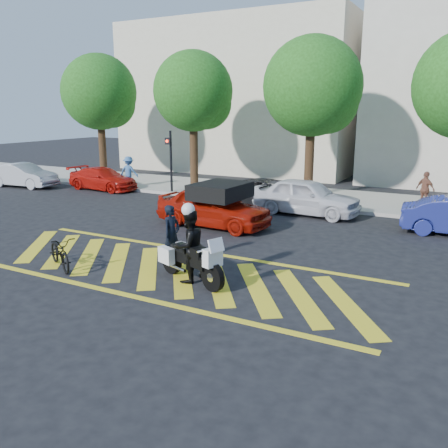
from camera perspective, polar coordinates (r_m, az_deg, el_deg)
The scene contains 19 objects.
ground at distance 13.05m, azimuth -6.97°, elevation -5.52°, with size 90.00×90.00×0.00m, color black.
sidewalk at distance 23.55m, azimuth 10.03°, elevation 3.25°, with size 60.00×5.00×0.15m, color #9E998E.
crosswalk at distance 13.07m, azimuth -7.11°, elevation -5.48°, with size 12.33×4.00×0.01m.
building_left at distance 34.54m, azimuth 2.22°, elevation 14.95°, with size 16.00×8.00×10.00m, color beige.
tree_far_left at distance 29.84m, azimuth -14.50°, elevation 14.81°, with size 4.40×4.40×7.41m.
tree_left at distance 25.92m, azimuth -3.42°, elevation 15.31°, with size 4.20×4.20×7.26m.
tree_center at distance 23.20m, azimuth 10.93°, elevation 15.53°, with size 4.60×4.60×7.56m.
signal_pole at distance 24.15m, azimuth -6.49°, elevation 8.06°, with size 0.28×0.43×3.20m.
officer_bike at distance 13.43m, azimuth -6.31°, elevation -1.23°, with size 0.61×0.40×1.66m, color black.
bicycle at distance 13.74m, azimuth -19.14°, elevation -3.18°, with size 0.62×1.77×0.93m, color black.
police_motorcycle at distance 12.00m, azimuth -4.11°, elevation -4.27°, with size 2.32×1.24×1.07m.
officer_moto at distance 11.89m, azimuth -4.25°, elevation -2.64°, with size 0.91×0.71×1.87m, color black.
red_convertible at distance 17.51m, azimuth -1.27°, elevation 2.09°, with size 1.76×4.37×1.49m, color #971206.
parked_far_left at distance 28.73m, azimuth -22.99°, elevation 5.42°, with size 1.38×3.97×1.31m, color #9B9DA2.
parked_left at distance 26.39m, azimuth -14.35°, elevation 5.30°, with size 1.67×4.10×1.19m, color #B4130B.
parked_mid_left at distance 21.17m, azimuth 5.37°, elevation 3.72°, with size 2.04×4.43×1.23m, color black.
parked_mid_right at distance 19.79m, azimuth 9.90°, elevation 3.27°, with size 1.77×4.41×1.50m, color silver.
pedestrian_left at distance 26.26m, azimuth -11.37°, elevation 6.22°, with size 1.04×0.60×1.62m, color #39669F.
pedestrian_right at distance 22.02m, azimuth 23.06°, elevation 3.86°, with size 0.90×0.37×1.53m, color brown.
Camera 1 is at (7.16, -10.03, 4.29)m, focal length 38.00 mm.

